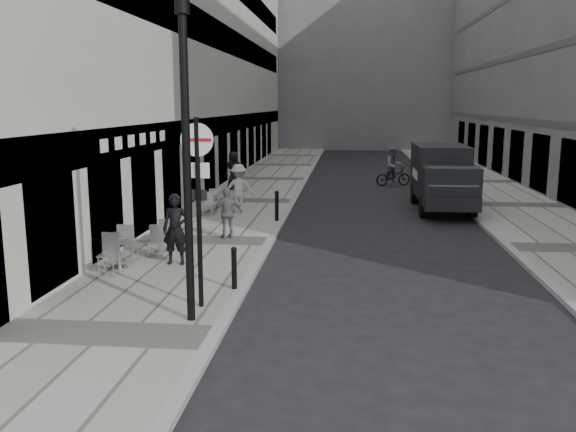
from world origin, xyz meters
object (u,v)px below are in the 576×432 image
lamppost (186,146)px  cyclist (393,171)px  walking_man (176,229)px  panel_van (442,174)px  sign_post (198,188)px

lamppost → cyclist: size_ratio=2.98×
walking_man → panel_van: (8.02, 9.60, 0.39)m
sign_post → panel_van: (6.60, 12.78, -1.13)m
panel_van → walking_man: bearing=-129.7°
lamppost → panel_van: size_ratio=1.10×
sign_post → lamppost: size_ratio=0.64×
sign_post → cyclist: bearing=77.3°
sign_post → cyclist: sign_post is taller
sign_post → panel_van: size_ratio=0.71×
lamppost → sign_post: bearing=90.0°
sign_post → lamppost: (0.00, -0.79, 0.86)m
sign_post → panel_van: sign_post is taller
lamppost → panel_van: lamppost is taller
lamppost → cyclist: (5.21, 20.68, -2.64)m
walking_man → panel_van: panel_van is taller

